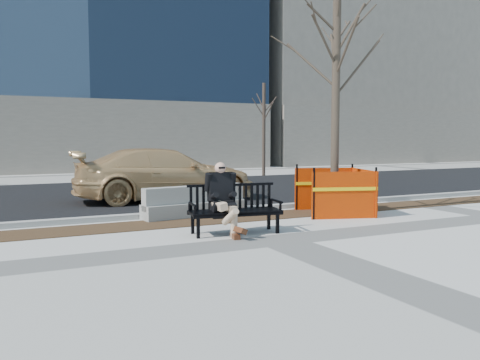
# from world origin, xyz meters

# --- Properties ---
(ground) EXTENTS (120.00, 120.00, 0.00)m
(ground) POSITION_xyz_m (0.00, 0.00, 0.00)
(ground) COLOR beige
(ground) RESTS_ON ground
(mulch_strip) EXTENTS (40.00, 1.20, 0.02)m
(mulch_strip) POSITION_xyz_m (0.00, 2.60, 0.00)
(mulch_strip) COLOR #47301C
(mulch_strip) RESTS_ON ground
(asphalt_street) EXTENTS (60.00, 10.40, 0.01)m
(asphalt_street) POSITION_xyz_m (0.00, 8.80, 0.00)
(asphalt_street) COLOR black
(asphalt_street) RESTS_ON ground
(curb) EXTENTS (60.00, 0.25, 0.12)m
(curb) POSITION_xyz_m (0.00, 3.55, 0.06)
(curb) COLOR #9E9B93
(curb) RESTS_ON ground
(building_right) EXTENTS (20.00, 12.00, 25.00)m
(building_right) POSITION_xyz_m (22.00, 26.00, 12.50)
(building_right) COLOR gray
(building_right) RESTS_ON ground
(bench) EXTENTS (1.93, 0.92, 0.99)m
(bench) POSITION_xyz_m (-0.44, 0.91, 0.00)
(bench) COLOR black
(bench) RESTS_ON ground
(seated_man) EXTENTS (0.75, 1.09, 1.42)m
(seated_man) POSITION_xyz_m (-0.69, 0.99, 0.00)
(seated_man) COLOR black
(seated_man) RESTS_ON ground
(tree_fence) EXTENTS (3.03, 3.03, 6.05)m
(tree_fence) POSITION_xyz_m (2.88, 2.14, 0.00)
(tree_fence) COLOR #E33900
(tree_fence) RESTS_ON ground
(sedan) EXTENTS (5.61, 2.64, 1.58)m
(sedan) POSITION_xyz_m (-0.07, 6.60, 0.00)
(sedan) COLOR tan
(sedan) RESTS_ON ground
(jersey_barrier_left) EXTENTS (2.67, 0.87, 0.75)m
(jersey_barrier_left) POSITION_xyz_m (-0.38, 3.30, 0.00)
(jersey_barrier_left) COLOR gray
(jersey_barrier_left) RESTS_ON ground
(far_tree_right) EXTENTS (2.42, 2.42, 4.95)m
(far_tree_right) POSITION_xyz_m (7.35, 13.98, 0.00)
(far_tree_right) COLOR #42342A
(far_tree_right) RESTS_ON ground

